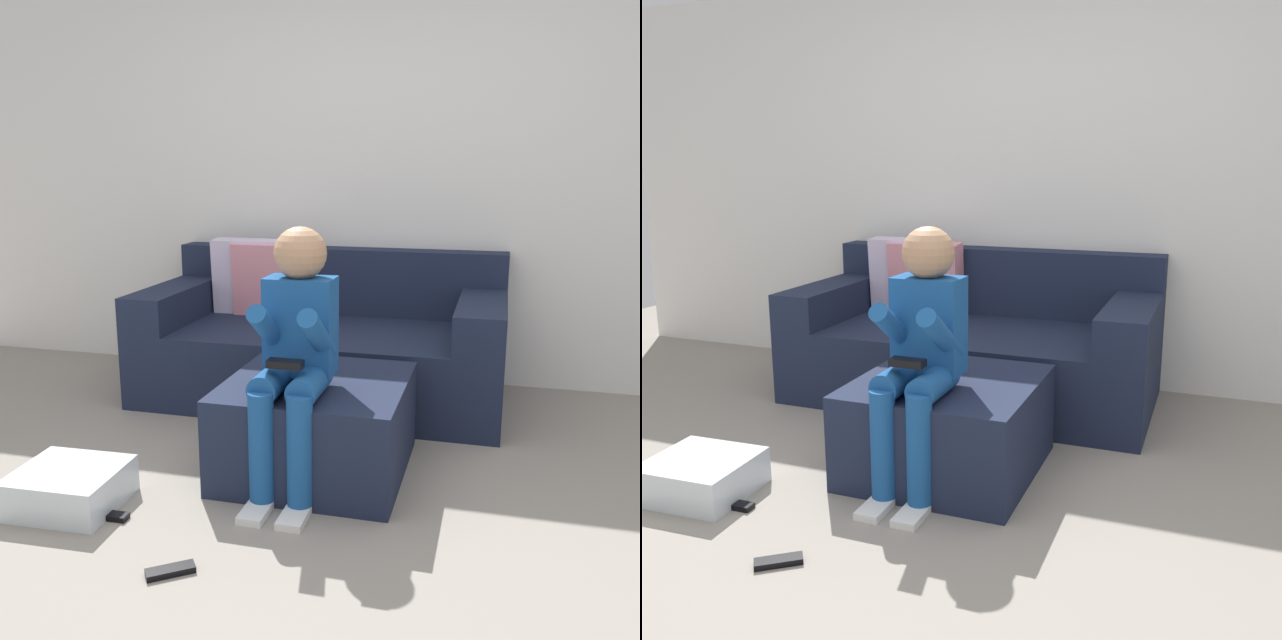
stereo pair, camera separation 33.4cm
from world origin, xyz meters
TOP-DOWN VIEW (x-y plane):
  - ground_plane at (0.00, 0.00)m, footprint 8.05×8.05m
  - wall_back at (0.00, 2.24)m, footprint 6.19×0.10m
  - couch_sectional at (-0.31, 1.75)m, footprint 2.02×1.00m
  - ottoman at (-0.06, 0.74)m, footprint 0.77×0.78m
  - person_seated at (-0.11, 0.55)m, footprint 0.28×0.57m
  - storage_bin at (-0.92, 0.17)m, footprint 0.42×0.40m
  - remote_near_ottoman at (-0.32, -0.16)m, footprint 0.16×0.14m
  - remote_by_storage_bin at (-0.73, 0.11)m, footprint 0.16×0.05m

SIDE VIEW (x-z plane):
  - ground_plane at x=0.00m, z-range 0.00..0.00m
  - remote_near_ottoman at x=-0.32m, z-range 0.00..0.02m
  - remote_by_storage_bin at x=-0.73m, z-range 0.00..0.02m
  - storage_bin at x=-0.92m, z-range 0.00..0.15m
  - ottoman at x=-0.06m, z-range 0.00..0.41m
  - couch_sectional at x=-0.31m, z-range -0.13..0.75m
  - person_seated at x=-0.11m, z-range 0.07..1.15m
  - wall_back at x=0.00m, z-range 0.00..2.40m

